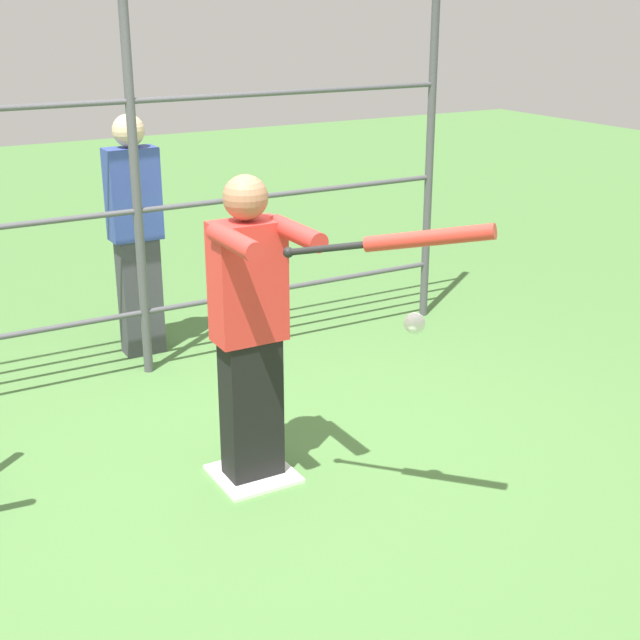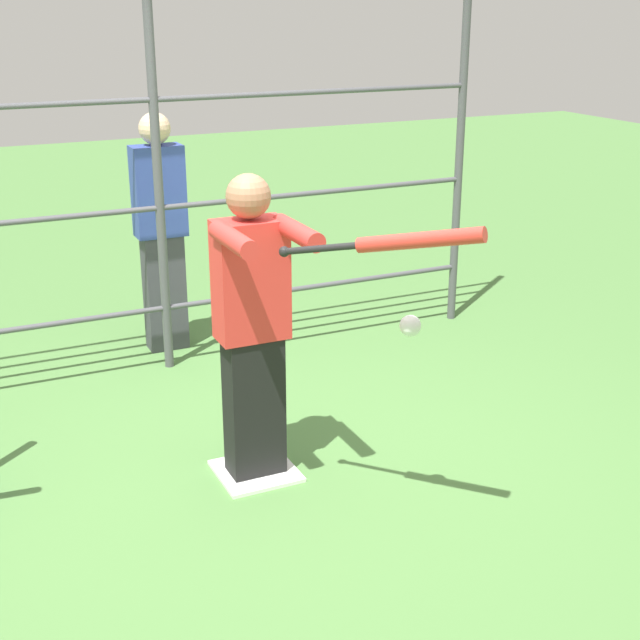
{
  "view_description": "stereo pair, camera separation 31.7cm",
  "coord_description": "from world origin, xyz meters",
  "views": [
    {
      "loc": [
        1.74,
        3.72,
        2.35
      ],
      "look_at": [
        -0.24,
        0.29,
        0.91
      ],
      "focal_mm": 50.0,
      "sensor_mm": 36.0,
      "label": 1
    },
    {
      "loc": [
        1.46,
        3.87,
        2.35
      ],
      "look_at": [
        -0.24,
        0.29,
        0.91
      ],
      "focal_mm": 50.0,
      "sensor_mm": 36.0,
      "label": 2
    }
  ],
  "objects": [
    {
      "name": "softball_in_flight",
      "position": [
        -0.47,
        0.72,
        0.99
      ],
      "size": [
        0.1,
        0.1,
        0.1
      ],
      "color": "white"
    },
    {
      "name": "batter",
      "position": [
        0.0,
        0.02,
        0.85
      ],
      "size": [
        0.41,
        0.53,
        1.58
      ],
      "color": "black",
      "rests_on": "ground"
    },
    {
      "name": "home_plate",
      "position": [
        0.0,
        0.0,
        0.01
      ],
      "size": [
        0.4,
        0.4,
        0.02
      ],
      "color": "white",
      "rests_on": "ground"
    },
    {
      "name": "baseball_bat_swinging",
      "position": [
        -0.33,
        0.86,
        1.42
      ],
      "size": [
        0.6,
        0.76,
        0.24
      ],
      "color": "black"
    },
    {
      "name": "fence_backstop",
      "position": [
        0.0,
        -1.6,
        1.43
      ],
      "size": [
        4.58,
        0.06,
        2.85
      ],
      "color": "#4C4C51",
      "rests_on": "ground"
    },
    {
      "name": "ground_plane",
      "position": [
        0.0,
        0.0,
        0.0
      ],
      "size": [
        24.0,
        24.0,
        0.0
      ],
      "primitive_type": "plane",
      "color": "#4C7A3D"
    },
    {
      "name": "bystander_behind_fence",
      "position": [
        -0.09,
        -1.95,
        0.86
      ],
      "size": [
        0.34,
        0.21,
        1.65
      ],
      "color": "#3F3F47",
      "rests_on": "ground"
    }
  ]
}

